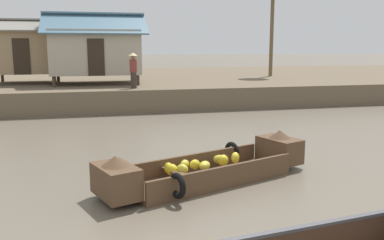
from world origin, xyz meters
TOP-DOWN VIEW (x-y plane):
  - ground_plane at (0.00, 10.00)m, footprint 300.00×300.00m
  - riverbank_strip at (0.00, 24.98)m, footprint 160.00×20.00m
  - banana_boat at (1.31, 5.09)m, footprint 5.18×2.80m
  - stilt_house_mid_left at (-4.46, 20.31)m, footprint 4.08×3.47m
  - stilt_house_mid_right at (-0.85, 19.10)m, footprint 5.17×3.92m
  - vendor_person at (0.81, 16.02)m, footprint 0.44×0.44m

SIDE VIEW (x-z plane):
  - ground_plane at x=0.00m, z-range 0.00..0.00m
  - banana_boat at x=1.31m, z-range -0.14..0.79m
  - riverbank_strip at x=0.00m, z-range 0.00..1.07m
  - vendor_person at x=0.81m, z-range 1.17..2.83m
  - stilt_house_mid_right at x=-0.85m, z-range 0.95..4.64m
  - stilt_house_mid_left at x=-4.46m, z-range 1.12..4.52m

